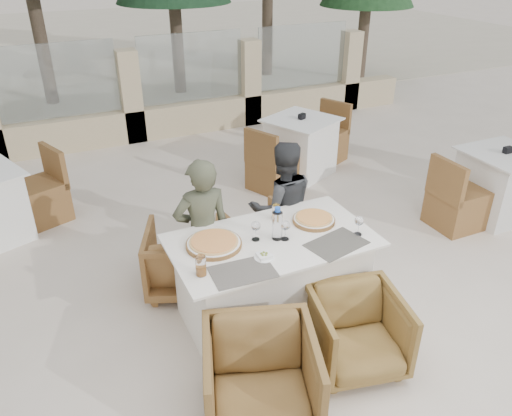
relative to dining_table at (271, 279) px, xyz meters
name	(u,v)px	position (x,y,z in m)	size (l,w,h in m)	color
ground	(269,326)	(-0.07, -0.12, -0.39)	(80.00, 80.00, 0.00)	beige
sand_patch	(67,43)	(-0.07, 13.88, -0.38)	(30.00, 16.00, 0.01)	beige
perimeter_wall_far	(130,90)	(-0.07, 4.68, 0.42)	(10.00, 0.34, 1.60)	beige
dining_table	(271,279)	(0.00, 0.00, 0.00)	(1.60, 0.90, 0.77)	white
placemat_near_left	(243,272)	(-0.39, -0.30, 0.39)	(0.45, 0.30, 0.00)	#605A52
placemat_near_right	(336,244)	(0.42, -0.27, 0.39)	(0.45, 0.30, 0.00)	#524E46
pizza_left	(214,243)	(-0.45, 0.10, 0.41)	(0.43, 0.43, 0.06)	#CF521C
pizza_right	(314,219)	(0.43, 0.10, 0.41)	(0.35, 0.35, 0.05)	orange
water_bottle	(277,223)	(0.04, -0.01, 0.52)	(0.08, 0.08, 0.28)	#9DB2CE
wine_glass_centre	(256,230)	(-0.12, 0.05, 0.48)	(0.08, 0.08, 0.18)	white
wine_glass_near	(285,229)	(0.09, -0.04, 0.48)	(0.08, 0.08, 0.18)	white
wine_glass_corner	(359,225)	(0.65, -0.23, 0.48)	(0.08, 0.08, 0.18)	white
beer_glass_left	(201,266)	(-0.66, -0.21, 0.46)	(0.08, 0.08, 0.15)	#C9711C
beer_glass_right	(276,212)	(0.17, 0.27, 0.45)	(0.07, 0.07, 0.13)	#C78D1C
olive_dish	(264,255)	(-0.17, -0.21, 0.41)	(0.11, 0.11, 0.04)	white
armchair_far_left	(184,258)	(-0.53, 0.70, -0.08)	(0.66, 0.68, 0.62)	olive
armchair_far_right	(262,239)	(0.26, 0.73, -0.10)	(0.61, 0.63, 0.57)	#9C6A38
armchair_near_left	(261,380)	(-0.52, -0.88, -0.05)	(0.72, 0.74, 0.67)	brown
armchair_near_right	(357,332)	(0.33, -0.74, -0.08)	(0.64, 0.66, 0.60)	olive
diner_left	(203,233)	(-0.41, 0.48, 0.28)	(0.49, 0.32, 1.34)	#474B36
diner_right	(282,208)	(0.42, 0.62, 0.26)	(0.63, 0.49, 1.30)	#343639
bg_table_b	(301,147)	(1.67, 2.47, 0.00)	(1.64, 0.82, 0.77)	white
bg_table_c	(499,185)	(3.13, 0.50, 0.00)	(1.64, 0.82, 0.77)	silver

